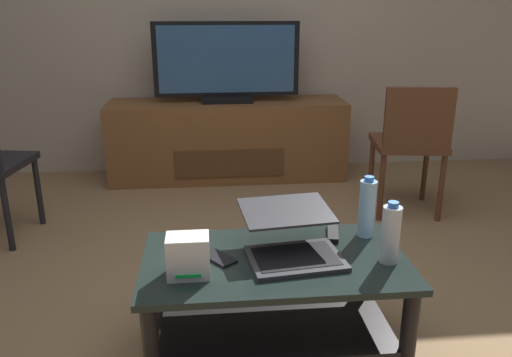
{
  "coord_description": "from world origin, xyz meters",
  "views": [
    {
      "loc": [
        -0.2,
        -2.01,
        1.35
      ],
      "look_at": [
        0.02,
        0.22,
        0.58
      ],
      "focal_mm": 36.12,
      "sensor_mm": 36.0,
      "label": 1
    }
  ],
  "objects_px": {
    "tv_remote": "(333,233)",
    "media_cabinet": "(228,140)",
    "coffee_table": "(274,290)",
    "cell_phone": "(219,258)",
    "water_bottle_far": "(391,234)",
    "dining_chair": "(411,140)",
    "laptop": "(292,239)",
    "water_bottle_near": "(367,208)",
    "television": "(227,64)",
    "router_box": "(188,256)"
  },
  "relations": [
    {
      "from": "tv_remote",
      "to": "media_cabinet",
      "type": "bearing_deg",
      "value": 112.1
    },
    {
      "from": "coffee_table",
      "to": "cell_phone",
      "type": "distance_m",
      "value": 0.26
    },
    {
      "from": "water_bottle_far",
      "to": "cell_phone",
      "type": "relative_size",
      "value": 1.71
    },
    {
      "from": "dining_chair",
      "to": "cell_phone",
      "type": "relative_size",
      "value": 6.21
    },
    {
      "from": "coffee_table",
      "to": "dining_chair",
      "type": "height_order",
      "value": "dining_chair"
    },
    {
      "from": "laptop",
      "to": "water_bottle_near",
      "type": "height_order",
      "value": "water_bottle_near"
    },
    {
      "from": "dining_chair",
      "to": "water_bottle_near",
      "type": "relative_size",
      "value": 3.38
    },
    {
      "from": "water_bottle_near",
      "to": "water_bottle_far",
      "type": "xyz_separation_m",
      "value": [
        0.02,
        -0.23,
        -0.01
      ]
    },
    {
      "from": "tv_remote",
      "to": "water_bottle_near",
      "type": "bearing_deg",
      "value": 7.73
    },
    {
      "from": "water_bottle_near",
      "to": "tv_remote",
      "type": "xyz_separation_m",
      "value": [
        -0.13,
        0.01,
        -0.11
      ]
    },
    {
      "from": "cell_phone",
      "to": "television",
      "type": "bearing_deg",
      "value": 49.13
    },
    {
      "from": "television",
      "to": "router_box",
      "type": "relative_size",
      "value": 7.25
    },
    {
      "from": "dining_chair",
      "to": "laptop",
      "type": "distance_m",
      "value": 1.68
    },
    {
      "from": "laptop",
      "to": "water_bottle_far",
      "type": "bearing_deg",
      "value": -15.11
    },
    {
      "from": "water_bottle_near",
      "to": "cell_phone",
      "type": "relative_size",
      "value": 1.84
    },
    {
      "from": "media_cabinet",
      "to": "television",
      "type": "xyz_separation_m",
      "value": [
        0.0,
        -0.02,
        0.6
      ]
    },
    {
      "from": "router_box",
      "to": "water_bottle_near",
      "type": "height_order",
      "value": "water_bottle_near"
    },
    {
      "from": "laptop",
      "to": "cell_phone",
      "type": "bearing_deg",
      "value": -176.69
    },
    {
      "from": "coffee_table",
      "to": "router_box",
      "type": "relative_size",
      "value": 6.56
    },
    {
      "from": "media_cabinet",
      "to": "dining_chair",
      "type": "relative_size",
      "value": 2.13
    },
    {
      "from": "media_cabinet",
      "to": "water_bottle_far",
      "type": "height_order",
      "value": "water_bottle_far"
    },
    {
      "from": "cell_phone",
      "to": "tv_remote",
      "type": "xyz_separation_m",
      "value": [
        0.48,
        0.17,
        0.01
      ]
    },
    {
      "from": "laptop",
      "to": "coffee_table",
      "type": "bearing_deg",
      "value": -157.12
    },
    {
      "from": "router_box",
      "to": "television",
      "type": "bearing_deg",
      "value": 84.07
    },
    {
      "from": "media_cabinet",
      "to": "router_box",
      "type": "height_order",
      "value": "media_cabinet"
    },
    {
      "from": "television",
      "to": "water_bottle_far",
      "type": "relative_size",
      "value": 4.64
    },
    {
      "from": "media_cabinet",
      "to": "water_bottle_far",
      "type": "xyz_separation_m",
      "value": [
        0.49,
        -2.34,
        0.24
      ]
    },
    {
      "from": "router_box",
      "to": "laptop",
      "type": "bearing_deg",
      "value": 18.15
    },
    {
      "from": "dining_chair",
      "to": "tv_remote",
      "type": "height_order",
      "value": "dining_chair"
    },
    {
      "from": "laptop",
      "to": "tv_remote",
      "type": "relative_size",
      "value": 2.72
    },
    {
      "from": "coffee_table",
      "to": "router_box",
      "type": "height_order",
      "value": "router_box"
    },
    {
      "from": "water_bottle_near",
      "to": "water_bottle_far",
      "type": "bearing_deg",
      "value": -85.66
    },
    {
      "from": "dining_chair",
      "to": "tv_remote",
      "type": "xyz_separation_m",
      "value": [
        -0.8,
        -1.19,
        -0.07
      ]
    },
    {
      "from": "television",
      "to": "cell_phone",
      "type": "bearing_deg",
      "value": -93.44
    },
    {
      "from": "router_box",
      "to": "dining_chair",
      "type": "bearing_deg",
      "value": 46.66
    },
    {
      "from": "coffee_table",
      "to": "cell_phone",
      "type": "xyz_separation_m",
      "value": [
        -0.21,
        0.01,
        0.14
      ]
    },
    {
      "from": "cell_phone",
      "to": "media_cabinet",
      "type": "bearing_deg",
      "value": 49.17
    },
    {
      "from": "dining_chair",
      "to": "router_box",
      "type": "bearing_deg",
      "value": -133.34
    },
    {
      "from": "water_bottle_far",
      "to": "cell_phone",
      "type": "bearing_deg",
      "value": 172.87
    },
    {
      "from": "dining_chair",
      "to": "laptop",
      "type": "height_order",
      "value": "dining_chair"
    },
    {
      "from": "water_bottle_far",
      "to": "laptop",
      "type": "bearing_deg",
      "value": 164.89
    },
    {
      "from": "cell_phone",
      "to": "water_bottle_far",
      "type": "bearing_deg",
      "value": -44.56
    },
    {
      "from": "dining_chair",
      "to": "router_box",
      "type": "height_order",
      "value": "dining_chair"
    },
    {
      "from": "laptop",
      "to": "water_bottle_far",
      "type": "height_order",
      "value": "water_bottle_far"
    },
    {
      "from": "television",
      "to": "tv_remote",
      "type": "distance_m",
      "value": 2.15
    },
    {
      "from": "media_cabinet",
      "to": "dining_chair",
      "type": "height_order",
      "value": "dining_chair"
    },
    {
      "from": "media_cabinet",
      "to": "water_bottle_near",
      "type": "relative_size",
      "value": 7.2
    },
    {
      "from": "media_cabinet",
      "to": "water_bottle_far",
      "type": "distance_m",
      "value": 2.4
    },
    {
      "from": "television",
      "to": "water_bottle_far",
      "type": "distance_m",
      "value": 2.4
    },
    {
      "from": "router_box",
      "to": "cell_phone",
      "type": "bearing_deg",
      "value": 45.37
    }
  ]
}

